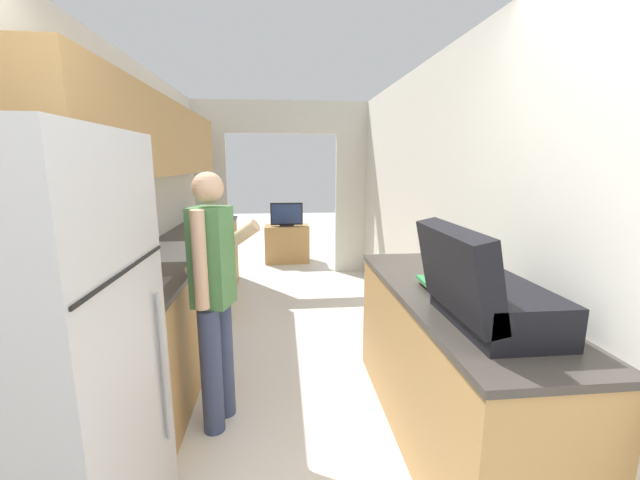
{
  "coord_description": "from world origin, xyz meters",
  "views": [
    {
      "loc": [
        -0.02,
        -0.89,
        1.65
      ],
      "look_at": [
        0.32,
        2.49,
        0.97
      ],
      "focal_mm": 22.0,
      "sensor_mm": 36.0,
      "label": 1
    }
  ],
  "objects": [
    {
      "name": "book_stack",
      "position": [
        0.91,
        1.24,
        0.94
      ],
      "size": [
        0.23,
        0.29,
        0.05
      ],
      "color": "red",
      "rests_on": "counter_right"
    },
    {
      "name": "knife",
      "position": [
        -0.93,
        3.05,
        0.93
      ],
      "size": [
        0.15,
        0.33,
        0.02
      ],
      "rotation": [
        0.0,
        0.0,
        0.53
      ],
      "color": "#B7B7BC",
      "rests_on": "counter_left"
    },
    {
      "name": "counter_right",
      "position": [
        0.94,
        1.16,
        0.46
      ],
      "size": [
        0.62,
        1.92,
        0.92
      ],
      "color": "#B2844C",
      "rests_on": "ground_plane"
    },
    {
      "name": "wall_right",
      "position": [
        1.27,
        1.83,
        1.25
      ],
      "size": [
        0.06,
        7.26,
        2.5
      ],
      "color": "silver",
      "rests_on": "ground_plane"
    },
    {
      "name": "tv_cabinet",
      "position": [
        0.07,
        5.56,
        0.31
      ],
      "size": [
        0.73,
        0.42,
        0.62
      ],
      "color": "#B2844C",
      "rests_on": "ground_plane"
    },
    {
      "name": "counter_left",
      "position": [
        -0.94,
        2.85,
        0.46
      ],
      "size": [
        0.62,
        3.65,
        0.92
      ],
      "color": "#B2844C",
      "rests_on": "ground_plane"
    },
    {
      "name": "wall_left",
      "position": [
        -1.19,
        2.2,
        1.49
      ],
      "size": [
        0.38,
        7.26,
        2.5
      ],
      "color": "silver",
      "rests_on": "ground_plane"
    },
    {
      "name": "range_oven",
      "position": [
        -0.93,
        2.43,
        0.47
      ],
      "size": [
        0.66,
        0.8,
        1.06
      ],
      "color": "#B7B7BC",
      "rests_on": "ground_plane"
    },
    {
      "name": "refrigerator",
      "position": [
        -0.91,
        0.52,
        0.88
      ],
      "size": [
        0.69,
        0.81,
        1.76
      ],
      "color": "#B7B7BC",
      "rests_on": "ground_plane"
    },
    {
      "name": "person",
      "position": [
        -0.44,
        1.42,
        0.85
      ],
      "size": [
        0.51,
        0.44,
        1.6
      ],
      "rotation": [
        0.0,
        0.0,
        1.29
      ],
      "color": "#384266",
      "rests_on": "ground_plane"
    },
    {
      "name": "television",
      "position": [
        0.07,
        5.52,
        0.8
      ],
      "size": [
        0.53,
        0.16,
        0.38
      ],
      "color": "black",
      "rests_on": "tv_cabinet"
    },
    {
      "name": "suitcase",
      "position": [
        0.87,
        0.7,
        1.07
      ],
      "size": [
        0.48,
        0.63,
        0.46
      ],
      "color": "black",
      "rests_on": "counter_right"
    },
    {
      "name": "wall_far_with_doorway",
      "position": [
        0.0,
        4.89,
        1.43
      ],
      "size": [
        2.88,
        0.06,
        2.5
      ],
      "color": "silver",
      "rests_on": "ground_plane"
    }
  ]
}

